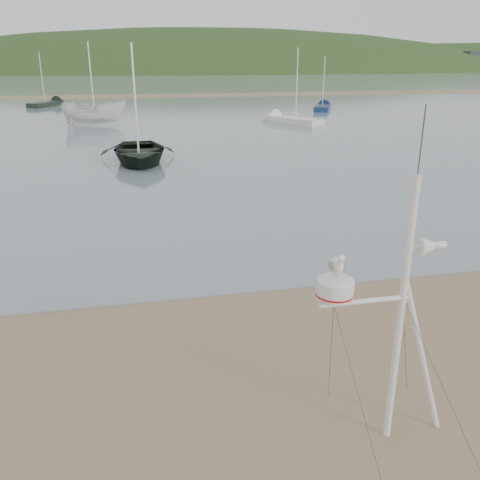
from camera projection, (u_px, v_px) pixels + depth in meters
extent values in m
plane|color=#81684A|center=(111.00, 428.00, 7.47)|extent=(560.00, 560.00, 0.00)
cube|color=slate|center=(122.00, 80.00, 128.89)|extent=(560.00, 256.00, 0.04)
cube|color=#81684A|center=(122.00, 96.00, 71.83)|extent=(560.00, 7.00, 0.07)
ellipsoid|color=#213817|center=(213.00, 119.00, 239.06)|extent=(400.00, 180.00, 80.00)
ellipsoid|color=#213817|center=(477.00, 100.00, 264.80)|extent=(300.00, 135.00, 56.00)
cube|color=silver|center=(18.00, 62.00, 179.22)|extent=(8.40, 6.30, 8.00)
cube|color=silver|center=(94.00, 62.00, 184.42)|extent=(8.40, 6.30, 8.00)
cube|color=silver|center=(166.00, 62.00, 189.61)|extent=(8.40, 6.30, 8.00)
cube|color=silver|center=(234.00, 61.00, 194.81)|extent=(8.40, 6.30, 8.00)
cube|color=silver|center=(298.00, 61.00, 200.00)|extent=(8.40, 6.30, 8.00)
cube|color=silver|center=(359.00, 61.00, 205.20)|extent=(8.40, 6.30, 8.00)
cube|color=silver|center=(418.00, 61.00, 210.39)|extent=(8.40, 6.30, 8.00)
cube|color=silver|center=(473.00, 61.00, 215.59)|extent=(8.40, 6.30, 8.00)
cylinder|color=silver|center=(401.00, 317.00, 6.69)|extent=(0.10, 0.10, 3.82)
cylinder|color=silver|center=(422.00, 357.00, 7.00)|extent=(0.88, 0.08, 2.51)
cylinder|color=silver|center=(365.00, 301.00, 6.49)|extent=(1.24, 0.07, 0.07)
cylinder|color=#2D382D|center=(422.00, 142.00, 5.92)|extent=(0.02, 0.02, 0.86)
cube|color=silver|center=(334.00, 299.00, 6.38)|extent=(0.15, 0.15, 0.09)
cylinder|color=silver|center=(335.00, 289.00, 6.33)|extent=(0.48, 0.48, 0.21)
cylinder|color=red|center=(335.00, 294.00, 6.35)|extent=(0.49, 0.49, 0.02)
ellipsoid|color=silver|center=(335.00, 281.00, 6.29)|extent=(0.48, 0.48, 0.13)
cone|color=silver|center=(428.00, 246.00, 6.42)|extent=(0.25, 0.25, 0.25)
cylinder|color=silver|center=(440.00, 245.00, 6.45)|extent=(0.13, 0.11, 0.11)
cube|color=silver|center=(416.00, 247.00, 6.38)|extent=(0.19, 0.04, 0.04)
cylinder|color=tan|center=(334.00, 274.00, 6.25)|extent=(0.01, 0.01, 0.07)
cylinder|color=tan|center=(338.00, 273.00, 6.26)|extent=(0.01, 0.01, 0.07)
ellipsoid|color=white|center=(337.00, 265.00, 6.22)|extent=(0.16, 0.26, 0.19)
ellipsoid|color=gray|center=(331.00, 266.00, 6.20)|extent=(0.05, 0.21, 0.12)
ellipsoid|color=gray|center=(342.00, 265.00, 6.23)|extent=(0.05, 0.21, 0.12)
cone|color=white|center=(332.00, 263.00, 6.35)|extent=(0.09, 0.08, 0.09)
ellipsoid|color=white|center=(340.00, 262.00, 6.11)|extent=(0.08, 0.08, 0.11)
sphere|color=white|center=(341.00, 259.00, 6.07)|extent=(0.09, 0.09, 0.09)
cone|color=gold|center=(343.00, 261.00, 6.02)|extent=(0.02, 0.05, 0.02)
imported|color=black|center=(136.00, 107.00, 25.29)|extent=(3.99, 1.20, 5.56)
imported|color=silver|center=(92.00, 92.00, 40.01)|extent=(2.21, 2.17, 5.14)
cube|color=black|center=(45.00, 104.00, 56.82)|extent=(3.50, 4.98, 0.50)
cone|color=black|center=(61.00, 102.00, 59.62)|extent=(2.12, 2.18, 1.53)
cylinder|color=silver|center=(42.00, 77.00, 55.85)|extent=(0.08, 0.08, 5.27)
cube|color=silver|center=(296.00, 121.00, 41.63)|extent=(3.78, 5.05, 0.50)
cone|color=silver|center=(269.00, 118.00, 43.83)|extent=(2.21, 2.27, 1.57)
cylinder|color=silver|center=(297.00, 83.00, 40.63)|extent=(0.08, 0.08, 5.40)
cube|color=navy|center=(322.00, 108.00, 52.52)|extent=(3.15, 4.54, 0.50)
cone|color=navy|center=(325.00, 106.00, 55.08)|extent=(1.92, 1.98, 1.40)
cylinder|color=silver|center=(324.00, 81.00, 51.63)|extent=(0.08, 0.08, 4.80)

